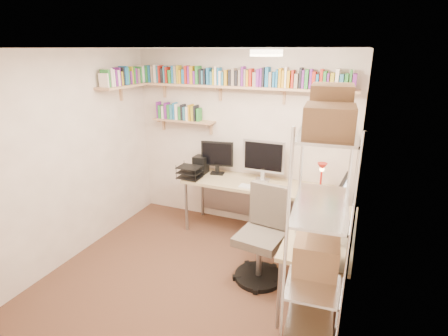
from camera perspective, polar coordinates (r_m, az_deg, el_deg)
The scene contains 6 objects.
ground at distance 4.27m, azimuth -4.71°, elevation -16.98°, with size 3.20×3.20×0.00m, color #4B2A20.
room_shell at distance 3.59m, azimuth -5.30°, elevation 3.50°, with size 3.24×3.04×2.52m.
wall_shelves at distance 4.84m, azimuth -2.91°, elevation 13.34°, with size 3.12×1.09×0.80m.
corner_desk at distance 4.49m, azimuth 6.09°, elevation -3.89°, with size 2.38×1.97×1.34m.
office_chair at distance 4.01m, azimuth 6.21°, elevation -11.76°, with size 0.57×0.58×1.09m.
wire_rack at distance 2.80m, azimuth 15.75°, elevation -4.03°, with size 0.51×0.92×2.25m.
Camera 1 is at (1.62, -3.06, 2.49)m, focal length 28.00 mm.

